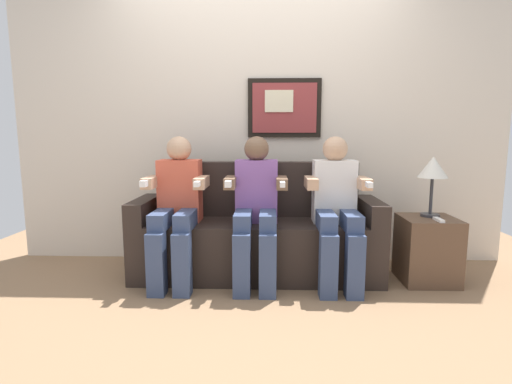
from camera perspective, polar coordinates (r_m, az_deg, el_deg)
name	(u,v)px	position (r m, az deg, el deg)	size (l,w,h in m)	color
ground_plane	(255,290)	(2.94, -0.10, -14.06)	(5.62, 5.62, 0.00)	#8C6B4C
back_wall_assembly	(259,114)	(3.49, 0.45, 11.31)	(4.32, 0.10, 2.60)	beige
couch	(257,237)	(3.15, 0.11, -6.53)	(1.92, 0.58, 0.90)	#2D231E
person_on_left	(177,204)	(3.00, -11.49, -1.70)	(0.46, 0.56, 1.11)	#D8593F
person_in_middle	(256,204)	(2.92, 0.00, -1.80)	(0.46, 0.56, 1.11)	#8C59A5
person_on_right	(336,205)	(2.96, 11.66, -1.84)	(0.46, 0.56, 1.11)	white
side_table_right	(427,250)	(3.29, 23.73, -7.70)	(0.40, 0.40, 0.50)	brown
table_lamp	(433,170)	(3.24, 24.44, 2.95)	(0.22, 0.22, 0.46)	#333338
spare_remote_on_table	(439,220)	(3.14, 25.15, -3.69)	(0.04, 0.13, 0.02)	white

